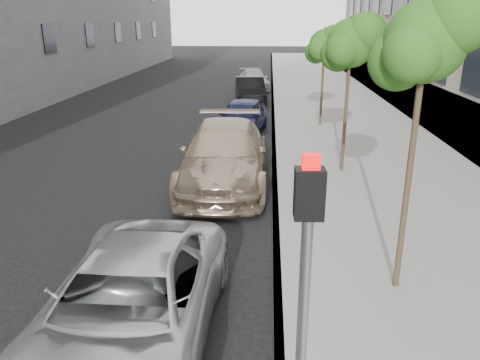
# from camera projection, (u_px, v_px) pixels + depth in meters

# --- Properties ---
(ground) EXTENTS (160.00, 160.00, 0.00)m
(ground) POSITION_uv_depth(u_px,v_px,m) (199.00, 341.00, 6.86)
(ground) COLOR black
(ground) RESTS_ON ground
(sidewalk) EXTENTS (6.40, 72.00, 0.14)m
(sidewalk) POSITION_uv_depth(u_px,v_px,m) (322.00, 94.00, 29.24)
(sidewalk) COLOR gray
(sidewalk) RESTS_ON ground
(curb) EXTENTS (0.15, 72.00, 0.14)m
(curb) POSITION_uv_depth(u_px,v_px,m) (272.00, 93.00, 29.42)
(curb) COLOR #9E9B93
(curb) RESTS_ON ground
(tree_near) EXTENTS (1.58, 1.38, 4.81)m
(tree_near) POSITION_uv_depth(u_px,v_px,m) (427.00, 42.00, 6.74)
(tree_near) COLOR #38281C
(tree_near) RESTS_ON sidewalk
(tree_mid) EXTENTS (1.70, 1.50, 4.54)m
(tree_mid) POSITION_uv_depth(u_px,v_px,m) (352.00, 43.00, 12.97)
(tree_mid) COLOR #38281C
(tree_mid) RESTS_ON sidewalk
(tree_far) EXTENTS (1.64, 1.44, 4.14)m
(tree_far) POSITION_uv_depth(u_px,v_px,m) (325.00, 45.00, 19.23)
(tree_far) COLOR #38281C
(tree_far) RESTS_ON sidewalk
(signal_pole) EXTENTS (0.25, 0.19, 3.34)m
(signal_pole) POSITION_uv_depth(u_px,v_px,m) (304.00, 295.00, 4.05)
(signal_pole) COLOR #939699
(signal_pole) RESTS_ON sidewalk
(minivan) EXTENTS (2.41, 5.08, 1.40)m
(minivan) POSITION_uv_depth(u_px,v_px,m) (129.00, 307.00, 6.47)
(minivan) COLOR #BBBDC0
(minivan) RESTS_ON ground
(suv) EXTENTS (2.49, 5.87, 1.69)m
(suv) POSITION_uv_depth(u_px,v_px,m) (224.00, 155.00, 13.24)
(suv) COLOR tan
(suv) RESTS_ON ground
(sedan_blue) EXTENTS (2.16, 4.36, 1.43)m
(sedan_blue) POSITION_uv_depth(u_px,v_px,m) (242.00, 117.00, 18.96)
(sedan_blue) COLOR #0F1234
(sedan_blue) RESTS_ON ground
(sedan_black) EXTENTS (1.98, 4.49, 1.43)m
(sedan_black) POSITION_uv_depth(u_px,v_px,m) (250.00, 91.00, 25.95)
(sedan_black) COLOR black
(sedan_black) RESTS_ON ground
(sedan_rear) EXTENTS (2.43, 4.61, 1.27)m
(sedan_rear) POSITION_uv_depth(u_px,v_px,m) (253.00, 80.00, 31.28)
(sedan_rear) COLOR #919498
(sedan_rear) RESTS_ON ground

